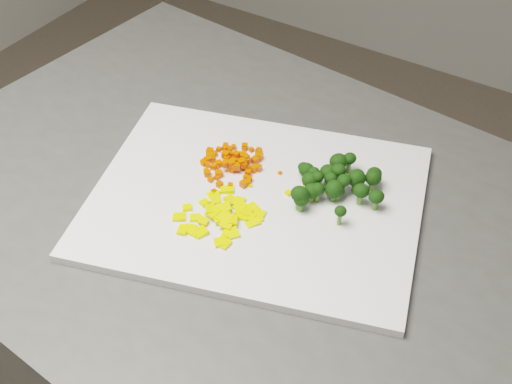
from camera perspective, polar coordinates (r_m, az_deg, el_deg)
The scene contains 159 objects.
cutting_board at distance 0.94m, azimuth 0.00°, elevation -0.71°, with size 0.43×0.33×0.01m, color white.
carrot_pile at distance 0.98m, azimuth -1.88°, elevation 2.63°, with size 0.10×0.10×0.03m, color #E83E02, non-canonical shape.
pepper_pile at distance 0.91m, azimuth -2.83°, elevation -1.68°, with size 0.11×0.11×0.02m, color #FFEB0D, non-canonical shape.
broccoli_pile at distance 0.93m, azimuth 6.49°, elevation 0.99°, with size 0.11×0.11×0.05m, color black, non-canonical shape.
carrot_cube_0 at distance 1.02m, azimuth -2.44°, elevation 3.71°, with size 0.01×0.01×0.01m, color #E83E02.
carrot_cube_1 at distance 0.97m, azimuth -1.98°, elevation 2.29°, with size 0.01×0.01×0.01m, color #E83E02.
carrot_cube_2 at distance 0.98m, azimuth -1.78°, elevation 2.49°, with size 0.01×0.01×0.01m, color #E83E02.
carrot_cube_3 at distance 0.98m, azimuth -3.98°, elevation 1.65°, with size 0.01×0.01×0.01m, color #E83E02.
carrot_cube_4 at distance 0.98m, azimuth -1.90°, elevation 1.86°, with size 0.01×0.01×0.01m, color #E83E02.
carrot_cube_5 at distance 0.98m, azimuth -1.01°, elevation 2.89°, with size 0.01×0.01×0.01m, color #E83E02.
carrot_cube_6 at distance 1.02m, azimuth -1.79°, elevation 3.62°, with size 0.01×0.01×0.01m, color #E83E02.
carrot_cube_7 at distance 0.98m, azimuth -3.41°, elevation 2.02°, with size 0.01×0.01×0.01m, color #E83E02.
carrot_cube_8 at distance 1.01m, azimuth -0.91°, elevation 3.66°, with size 0.01×0.01×0.01m, color #E83E02.
carrot_cube_9 at distance 0.97m, azimuth -3.88°, elevation 1.49°, with size 0.01×0.01×0.01m, color #E83E02.
carrot_cube_10 at distance 0.98m, azimuth -0.83°, elevation 2.77°, with size 0.01×0.01×0.01m, color #E83E02.
carrot_cube_11 at distance 0.97m, azimuth -3.14°, elevation 1.16°, with size 0.01×0.01×0.01m, color #E83E02.
carrot_cube_12 at distance 0.97m, azimuth -0.99°, elevation 2.32°, with size 0.01×0.01×0.01m, color #E83E02.
carrot_cube_13 at distance 1.01m, azimuth 0.22°, elevation 3.33°, with size 0.01×0.01×0.01m, color #E83E02.
carrot_cube_14 at distance 0.98m, azimuth 0.19°, elevation 1.93°, with size 0.01×0.01×0.01m, color #E83E02.
carrot_cube_15 at distance 0.99m, azimuth -4.19°, elevation 2.27°, with size 0.01×0.01×0.01m, color #E83E02.
carrot_cube_16 at distance 0.99m, azimuth -3.97°, elevation 2.26°, with size 0.01×0.01×0.01m, color #E83E02.
carrot_cube_17 at distance 1.01m, azimuth -2.49°, elevation 3.49°, with size 0.01×0.01×0.01m, color #E83E02.
carrot_cube_18 at distance 1.00m, azimuth -1.13°, elevation 2.98°, with size 0.01×0.01×0.01m, color #E83E02.
carrot_cube_19 at distance 0.99m, azimuth -1.82°, elevation 2.62°, with size 0.01×0.01×0.01m, color #E83E02.
carrot_cube_20 at distance 0.95m, azimuth -2.94°, elevation 0.62°, with size 0.01×0.01×0.01m, color #E83E02.
carrot_cube_21 at distance 0.98m, azimuth -0.78°, elevation 2.49°, with size 0.01×0.01×0.01m, color #E83E02.
carrot_cube_22 at distance 1.01m, azimuth -2.09°, elevation 3.49°, with size 0.01×0.01×0.01m, color #E83E02.
carrot_cube_23 at distance 0.99m, azimuth -3.00°, elevation 2.27°, with size 0.01×0.01×0.01m, color #E83E02.
carrot_cube_24 at distance 0.96m, azimuth -0.83°, elevation 1.19°, with size 0.01×0.01×0.01m, color #E83E02.
carrot_cube_25 at distance 0.99m, azimuth -3.53°, elevation 2.63°, with size 0.01×0.01×0.01m, color #E83E02.
carrot_cube_26 at distance 0.98m, azimuth -0.51°, elevation 1.88°, with size 0.01×0.01×0.01m, color #E83E02.
carrot_cube_27 at distance 0.99m, azimuth -1.66°, elevation 2.52°, with size 0.01×0.01×0.01m, color #E83E02.
carrot_cube_28 at distance 0.99m, azimuth -2.44°, elevation 2.99°, with size 0.01×0.01×0.01m, color #E83E02.
carrot_cube_29 at distance 1.01m, azimuth -3.00°, elevation 3.42°, with size 0.01×0.01×0.01m, color #E83E02.
carrot_cube_30 at distance 1.00m, azimuth 0.20°, elevation 2.99°, with size 0.01×0.01×0.01m, color #E83E02.
carrot_cube_31 at distance 1.00m, azimuth -2.14°, elevation 3.02°, with size 0.01×0.01×0.01m, color #E83E02.
carrot_cube_32 at distance 1.01m, azimuth -2.13°, elevation 3.39°, with size 0.01×0.01×0.01m, color #E83E02.
carrot_cube_33 at distance 1.00m, azimuth 0.28°, elevation 2.85°, with size 0.01×0.01×0.01m, color #E83E02.
carrot_cube_34 at distance 1.01m, azimuth -3.73°, elevation 3.12°, with size 0.01×0.01×0.01m, color #E83E02.
carrot_cube_35 at distance 0.98m, azimuth -2.35°, elevation 2.70°, with size 0.01×0.01×0.01m, color #E83E02.
carrot_cube_36 at distance 0.96m, azimuth -0.63°, elevation 0.76°, with size 0.01×0.01×0.01m, color #E83E02.
carrot_cube_37 at distance 0.97m, azimuth -1.10°, elevation 2.44°, with size 0.01×0.01×0.01m, color #E83E02.
carrot_cube_38 at distance 0.98m, azimuth -2.07°, elevation 1.86°, with size 0.01×0.01×0.01m, color #E83E02.
carrot_cube_39 at distance 0.97m, azimuth -0.94°, elevation 2.18°, with size 0.01×0.01×0.01m, color #E83E02.
carrot_cube_40 at distance 0.99m, azimuth -4.21°, elevation 2.42°, with size 0.01×0.01×0.01m, color #E83E02.
carrot_cube_41 at distance 1.01m, azimuth -3.73°, elevation 3.26°, with size 0.01×0.01×0.01m, color #E83E02.
carrot_cube_42 at distance 0.97m, azimuth -3.03°, elevation 1.43°, with size 0.01×0.01×0.01m, color #E83E02.
carrot_cube_43 at distance 0.99m, azimuth -3.85°, elevation 2.19°, with size 0.01×0.01×0.01m, color #E83E02.
carrot_cube_44 at distance 0.96m, azimuth -0.51°, elevation 1.05°, with size 0.01×0.01×0.01m, color #E83E02.
carrot_cube_45 at distance 0.97m, azimuth -2.95°, elevation 1.48°, with size 0.01×0.01×0.01m, color #E83E02.
carrot_cube_46 at distance 0.96m, azimuth -3.65°, elevation 1.00°, with size 0.01×0.01×0.01m, color #E83E02.
carrot_cube_47 at distance 0.99m, azimuth -0.94°, elevation 2.93°, with size 0.01×0.01×0.01m, color #E83E02.
carrot_cube_48 at distance 0.98m, azimuth -0.18°, elevation 1.80°, with size 0.01×0.01×0.01m, color #E83E02.
carrot_cube_49 at distance 1.00m, azimuth -1.41°, elevation 3.03°, with size 0.01×0.01×0.01m, color #E83E02.
carrot_cube_50 at distance 1.01m, azimuth -0.36°, elevation 3.40°, with size 0.01×0.01×0.01m, color #E83E02.
carrot_cube_51 at distance 0.99m, azimuth -3.83°, elevation 2.60°, with size 0.01×0.01×0.01m, color #E83E02.
carrot_cube_52 at distance 1.00m, azimuth 0.25°, elevation 2.73°, with size 0.01×0.01×0.01m, color #E83E02.
carrot_cube_53 at distance 0.99m, azimuth -3.96°, elevation 2.57°, with size 0.01×0.01×0.01m, color #E83E02.
carrot_cube_54 at distance 1.00m, azimuth -2.49°, elevation 3.06°, with size 0.01×0.01×0.01m, color #E83E02.
carrot_cube_55 at distance 0.98m, azimuth -3.15°, elevation 2.06°, with size 0.01×0.01×0.01m, color #E83E02.
carrot_cube_56 at distance 0.95m, azimuth -0.98°, elevation 0.64°, with size 0.01×0.01×0.01m, color #E83E02.
carrot_cube_57 at distance 0.99m, azimuth -3.78°, elevation 2.57°, with size 0.01×0.01×0.01m, color #E83E02.
carrot_cube_58 at distance 0.98m, azimuth -1.93°, elevation 2.39°, with size 0.01×0.01×0.01m, color #E83E02.
carrot_cube_59 at distance 0.98m, azimuth -2.10°, elevation 1.91°, with size 0.01×0.01×0.01m, color #E83E02.
carrot_cube_60 at distance 1.00m, azimuth -3.55°, elevation 2.80°, with size 0.01×0.01×0.01m, color #E83E02.
carrot_cube_61 at distance 0.98m, azimuth -4.01°, elevation 1.61°, with size 0.01×0.01×0.01m, color #E83E02.
carrot_cube_62 at distance 0.97m, azimuth -0.63°, elevation 1.54°, with size 0.01×0.01×0.01m, color #E83E02.
carrot_cube_63 at distance 1.00m, azimuth -3.34°, elevation 3.05°, with size 0.01×0.01×0.01m, color #E83E02.
carrot_cube_64 at distance 1.00m, azimuth -3.71°, elevation 2.89°, with size 0.01×0.01×0.01m, color #E83E02.
carrot_cube_65 at distance 0.95m, azimuth -2.06°, elevation 0.53°, with size 0.01×0.01×0.01m, color #E83E02.
carrot_cube_66 at distance 0.99m, azimuth -2.15°, elevation 2.29°, with size 0.01×0.01×0.01m, color #E83E02.
carrot_cube_67 at distance 0.98m, azimuth -0.17°, elevation 1.87°, with size 0.01×0.01×0.01m, color #E83E02.
carrot_cube_68 at distance 0.97m, azimuth -1.77°, elevation 1.98°, with size 0.01×0.01×0.01m, color #E83E02.
carrot_cube_69 at distance 0.98m, azimuth -1.86°, elevation 2.44°, with size 0.01×0.01×0.01m, color #E83E02.
carrot_cube_70 at distance 0.97m, azimuth -1.22°, elevation 2.39°, with size 0.01×0.01×0.01m, color #E83E02.
carrot_cube_71 at distance 0.98m, azimuth -2.39°, elevation 2.47°, with size 0.01×0.01×0.01m, color #E83E02.
carrot_cube_72 at distance 1.00m, azimuth -2.32°, elevation 3.04°, with size 0.01×0.01×0.01m, color #E83E02.
carrot_cube_73 at distance 0.98m, azimuth -0.92°, elevation 2.03°, with size 0.01×0.01×0.01m, color #E83E02.
carrot_cube_74 at distance 0.97m, azimuth -2.52°, elevation 2.25°, with size 0.01×0.01×0.01m, color #E83E02.
carrot_cube_75 at distance 0.97m, azimuth -1.50°, elevation 2.06°, with size 0.01×0.01×0.01m, color #E83E02.
carrot_cube_76 at distance 1.01m, azimuth -0.90°, elevation 3.49°, with size 0.01×0.01×0.01m, color #E83E02.
carrot_cube_77 at distance 0.99m, azimuth -1.58°, elevation 3.00°, with size 0.01×0.01×0.01m, color #E83E02.
carrot_cube_78 at distance 1.00m, azimuth -1.63°, elevation 2.97°, with size 0.01×0.01×0.01m, color #E83E02.
carrot_cube_79 at distance 0.99m, azimuth -0.09°, elevation 2.55°, with size 0.01×0.01×0.01m, color #E83E02.
pepper_chunk_0 at distance 0.93m, azimuth -2.03°, elevation -0.60°, with size 0.01×0.01×0.00m, color #FFEB0D.
pepper_chunk_1 at distance 0.93m, azimuth -4.13°, elevation -0.85°, with size 0.01×0.01×0.00m, color #FFEB0D.
pepper_chunk_2 at distance 0.93m, azimuth -1.37°, elevation -0.77°, with size 0.02×0.01×0.00m, color #FFEB0D.
pepper_chunk_3 at distance 0.91m, azimuth -1.10°, elevation -1.96°, with size 0.02×0.01×0.00m, color #FFEB0D.
pepper_chunk_4 at distance 0.92m, azimuth -2.57°, elevation -1.25°, with size 0.02×0.02×0.00m, color #FFEB0D.
pepper_chunk_5 at distance 0.91m, azimuth 0.28°, elevation -1.81°, with size 0.01×0.01×0.00m, color #FFEB0D.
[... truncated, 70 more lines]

